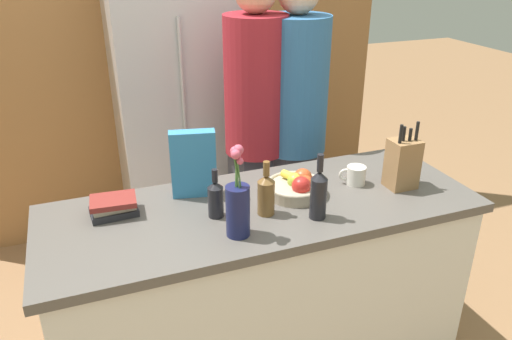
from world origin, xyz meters
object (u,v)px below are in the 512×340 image
coffee_mug (355,175)px  bottle_vinegar (266,194)px  bottle_oil (216,198)px  fruit_bowl (297,186)px  flower_vase (238,204)px  bottle_wine (319,193)px  book_stack (113,206)px  refrigerator (183,109)px  knife_block (403,163)px  person_in_blue (294,123)px  cereal_box (193,164)px  person_at_sink (256,124)px

coffee_mug → bottle_vinegar: size_ratio=0.51×
bottle_oil → bottle_vinegar: size_ratio=0.90×
fruit_bowl → coffee_mug: bearing=0.5°
flower_vase → bottle_wine: (0.33, 0.01, -0.02)m
book_stack → bottle_wine: 0.80m
refrigerator → knife_block: size_ratio=6.27×
knife_block → bottle_oil: knife_block is taller
coffee_mug → book_stack: size_ratio=0.61×
book_stack → bottle_wine: size_ratio=0.70×
bottle_vinegar → person_in_blue: person_in_blue is taller
book_stack → bottle_vinegar: 0.60m
person_in_blue → refrigerator: bearing=105.3°
fruit_bowl → bottle_wine: (-0.01, -0.20, 0.06)m
refrigerator → flower_vase: 1.51m
coffee_mug → bottle_wine: bottle_wine is taller
bottle_wine → refrigerator: bearing=97.1°
cereal_box → bottle_wine: cereal_box is taller
bottle_vinegar → cereal_box: bearing=130.8°
fruit_bowl → person_in_blue: size_ratio=0.14×
cereal_box → person_at_sink: 0.69m
knife_block → bottle_vinegar: (-0.64, -0.01, -0.02)m
coffee_mug → bottle_wine: 0.36m
knife_block → bottle_vinegar: 0.64m
knife_block → bottle_vinegar: knife_block is taller
bottle_wine → knife_block: bearing=13.5°
coffee_mug → person_at_sink: size_ratio=0.06×
cereal_box → bottle_wine: bearing=-41.7°
refrigerator → fruit_bowl: refrigerator is taller
bottle_wine → cereal_box: bearing=138.3°
refrigerator → bottle_vinegar: refrigerator is taller
book_stack → person_at_sink: person_at_sink is taller
book_stack → knife_block: bearing=-9.2°
refrigerator → person_at_sink: (0.25, -0.63, 0.08)m
fruit_bowl → knife_block: size_ratio=0.84×
bottle_vinegar → flower_vase: bearing=-145.0°
cereal_box → bottle_vinegar: (0.22, -0.26, -0.05)m
knife_block → cereal_box: knife_block is taller
flower_vase → refrigerator: bearing=84.5°
refrigerator → book_stack: 1.31m
coffee_mug → knife_block: bearing=-28.8°
bottle_oil → bottle_wine: (0.37, -0.15, 0.03)m
person_in_blue → bottle_vinegar: bearing=-141.4°
refrigerator → person_at_sink: bearing=-68.3°
book_stack → person_at_sink: 0.98m
bottle_oil → person_at_sink: 0.83m
fruit_bowl → bottle_wine: bottle_wine is taller
person_at_sink → bottle_vinegar: bearing=-119.2°
flower_vase → coffee_mug: size_ratio=3.09×
person_at_sink → person_in_blue: person_at_sink is taller
bottle_wine → person_at_sink: 0.86m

